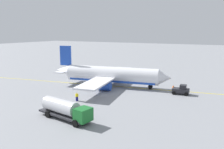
# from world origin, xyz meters

# --- Properties ---
(ground_plane) EXTENTS (400.00, 400.00, 0.00)m
(ground_plane) POSITION_xyz_m (0.00, 0.00, 0.00)
(ground_plane) COLOR gray
(airplane) EXTENTS (30.73, 30.01, 9.96)m
(airplane) POSITION_xyz_m (-0.44, -0.08, 2.80)
(airplane) COLOR white
(airplane) RESTS_ON ground
(fuel_tanker) EXTENTS (10.48, 4.04, 3.15)m
(fuel_tanker) POSITION_xyz_m (4.66, -23.68, 1.72)
(fuel_tanker) COLOR #2D2D33
(fuel_tanker) RESTS_ON ground
(pushback_tug) EXTENTS (3.79, 2.64, 2.20)m
(pushback_tug) POSITION_xyz_m (17.24, 0.50, 1.01)
(pushback_tug) COLOR #232328
(pushback_tug) RESTS_ON ground
(refueling_worker) EXTENTS (0.58, 0.63, 1.71)m
(refueling_worker) POSITION_xyz_m (0.10, -14.71, 0.82)
(refueling_worker) COLOR navy
(refueling_worker) RESTS_ON ground
(safety_cone_nose) EXTENTS (0.59, 0.59, 0.66)m
(safety_cone_nose) POSITION_xyz_m (14.11, 5.74, 0.33)
(safety_cone_nose) COLOR #F2590F
(safety_cone_nose) RESTS_ON ground
(taxi_line_marking) EXTENTS (84.84, 16.28, 0.01)m
(taxi_line_marking) POSITION_xyz_m (0.00, 0.00, 0.01)
(taxi_line_marking) COLOR yellow
(taxi_line_marking) RESTS_ON ground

